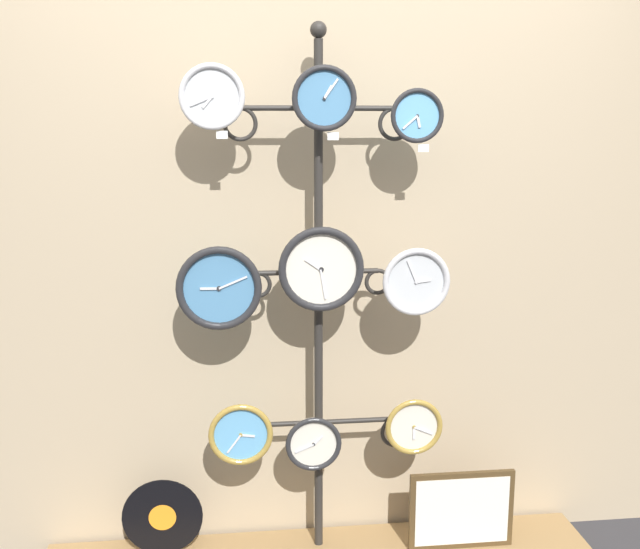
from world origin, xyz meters
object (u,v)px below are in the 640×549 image
Objects in this scene: clock_middle_center at (320,269)px; clock_bottom_right at (414,426)px; display_stand at (319,389)px; clock_bottom_left at (241,434)px; clock_bottom_center at (313,444)px; picture_frame at (462,510)px; clock_middle_right at (416,282)px; vinyl_record at (163,517)px; clock_top_left at (212,97)px; clock_top_right at (417,116)px; clock_middle_left at (219,288)px; clock_top_center at (324,98)px.

clock_bottom_right is (0.36, -0.02, -0.63)m from clock_middle_center.
clock_bottom_left is (-0.31, -0.08, -0.14)m from display_stand.
clock_bottom_center is 0.40m from clock_bottom_right.
picture_frame is at bearing -0.84° from clock_bottom_left.
vinyl_record is (-0.98, 0.11, -0.96)m from clock_middle_right.
clock_middle_right is 0.81× the size of vinyl_record.
clock_bottom_center is 0.68× the size of vinyl_record.
clock_bottom_right is at bearing -1.80° from clock_top_left.
clock_top_right is 1.18m from clock_bottom_right.
display_stand reaches higher than clock_top_left.
picture_frame is at bearing -0.66° from clock_middle_center.
clock_bottom_center is at bearing 178.25° from clock_bottom_right.
clock_middle_center is 1.00× the size of vinyl_record.
clock_bottom_left is 0.67m from clock_bottom_right.
clock_middle_right reaches higher than clock_bottom_right.
picture_frame is at bearing -3.88° from clock_top_right.
clock_bottom_right is at bearing -6.05° from vinyl_record.
vinyl_record is at bearing 172.06° from clock_middle_center.
clock_middle_left reaches higher than vinyl_record.
clock_middle_right is (0.73, -0.03, -0.67)m from clock_top_left.
clock_bottom_right is at bearing -2.04° from clock_bottom_left.
display_stand is at bearing 13.24° from clock_middle_left.
clock_middle_center is (0.38, -0.01, -0.62)m from clock_top_left.
clock_middle_right is 1.13× the size of clock_bottom_right.
display_stand is at bearing 163.65° from clock_bottom_right.
clock_bottom_right is (0.36, -0.11, -0.13)m from display_stand.
clock_middle_center is at bearing 177.22° from clock_bottom_right.
clock_bottom_left is at bearing 0.43° from clock_top_left.
clock_middle_left is 0.58m from clock_bottom_left.
clock_middle_center reaches higher than vinyl_record.
clock_middle_center is 1.41× the size of clock_bottom_right.
clock_top_left reaches higher than clock_bottom_left.
clock_top_left is 1.02× the size of clock_bottom_right.
clock_top_left is 1.26m from clock_bottom_left.
clock_top_right is (0.34, 0.03, -0.06)m from clock_top_center.
clock_top_left reaches higher than picture_frame.
display_stand is 1.18m from clock_top_left.
clock_top_center reaches higher than clock_bottom_left.
clock_top_center reaches higher than clock_middle_center.
clock_top_center is 0.72× the size of clock_middle_center.
clock_middle_left is 1.22× the size of clock_middle_right.
clock_bottom_left is at bearing 178.83° from clock_middle_center.
clock_top_left is 1.45m from clock_bottom_right.
clock_bottom_left is (0.07, 0.01, -0.57)m from clock_middle_left.
picture_frame is (0.95, -0.01, -0.94)m from clock_middle_left.
vinyl_record is (-0.62, -0.00, -0.51)m from display_stand.
clock_bottom_center is at bearing -0.90° from clock_middle_left.
clock_bottom_left reaches higher than vinyl_record.
clock_top_left is 0.72× the size of vinyl_record.
clock_top_center is 1.29m from clock_bottom_left.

